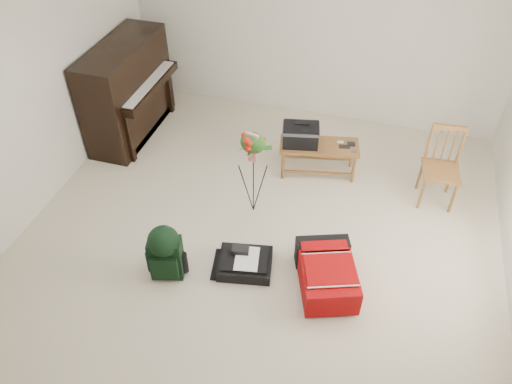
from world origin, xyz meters
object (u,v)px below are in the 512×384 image
(dining_chair, at_px, (441,168))
(green_backpack, at_px, (165,251))
(bench, at_px, (307,137))
(flower_stand, at_px, (253,174))
(piano, at_px, (128,92))
(red_suitcase, at_px, (328,270))
(black_duffel, at_px, (245,262))

(dining_chair, bearing_deg, green_backpack, -148.01)
(bench, relative_size, flower_stand, 0.91)
(piano, relative_size, flower_stand, 1.37)
(piano, distance_m, bench, 2.41)
(dining_chair, xyz_separation_m, flower_stand, (-1.95, -0.79, 0.08))
(green_backpack, distance_m, flower_stand, 1.26)
(red_suitcase, bearing_deg, dining_chair, 38.16)
(red_suitcase, distance_m, black_duffel, 0.83)
(piano, relative_size, red_suitcase, 1.66)
(green_backpack, bearing_deg, piano, 109.60)
(green_backpack, bearing_deg, black_duffel, 7.69)
(piano, xyz_separation_m, red_suitcase, (2.99, -1.81, -0.43))
(piano, distance_m, green_backpack, 2.62)
(red_suitcase, height_order, flower_stand, flower_stand)
(piano, height_order, black_duffel, piano)
(dining_chair, bearing_deg, red_suitcase, -127.23)
(dining_chair, xyz_separation_m, red_suitcase, (-0.97, -1.56, -0.28))
(dining_chair, xyz_separation_m, green_backpack, (-2.50, -1.91, -0.11))
(dining_chair, height_order, red_suitcase, dining_chair)
(black_duffel, xyz_separation_m, flower_stand, (-0.17, 0.84, 0.45))
(bench, relative_size, red_suitcase, 1.10)
(dining_chair, relative_size, black_duffel, 1.54)
(black_duffel, bearing_deg, bench, 71.25)
(piano, bearing_deg, red_suitcase, -31.21)
(green_backpack, bearing_deg, flower_stand, 49.78)
(dining_chair, height_order, flower_stand, flower_stand)
(bench, bearing_deg, red_suitcase, -82.29)
(flower_stand, bearing_deg, bench, 79.62)
(piano, height_order, green_backpack, piano)
(piano, xyz_separation_m, black_duffel, (2.17, -1.88, -0.52))
(piano, xyz_separation_m, flower_stand, (2.00, -1.04, -0.07))
(piano, height_order, flower_stand, piano)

